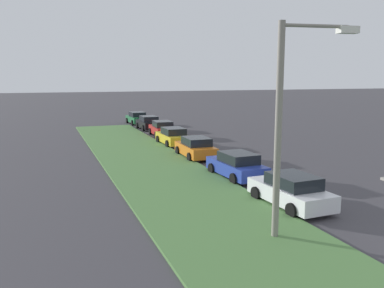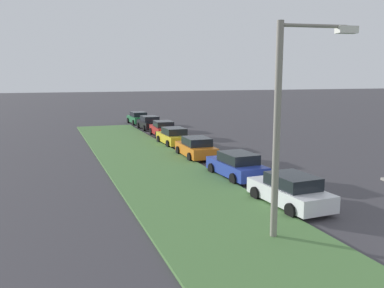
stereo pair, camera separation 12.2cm
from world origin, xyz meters
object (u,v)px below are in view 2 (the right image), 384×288
(parked_car_yellow, at_px, (174,136))
(streetlight, at_px, (287,115))
(parked_car_blue, at_px, (237,166))
(parked_car_red, at_px, (163,129))
(parked_car_black, at_px, (149,123))
(parked_car_white, at_px, (290,191))
(parked_car_green, at_px, (138,118))
(parked_car_orange, at_px, (196,148))

(parked_car_yellow, distance_m, streetlight, 21.07)
(parked_car_yellow, xyz_separation_m, streetlight, (-20.62, 2.32, 3.67))
(parked_car_blue, height_order, parked_car_red, same)
(parked_car_blue, xyz_separation_m, parked_car_black, (22.84, -0.57, 0.00))
(parked_car_yellow, relative_size, streetlight, 0.58)
(parked_car_black, relative_size, streetlight, 0.58)
(parked_car_white, distance_m, parked_car_green, 33.91)
(parked_car_white, xyz_separation_m, parked_car_black, (28.34, -0.63, 0.00))
(streetlight, bearing_deg, parked_car_green, -4.42)
(parked_car_white, bearing_deg, parked_car_black, -4.51)
(parked_car_green, bearing_deg, streetlight, 173.23)
(parked_car_red, distance_m, parked_car_green, 10.94)
(parked_car_black, bearing_deg, parked_car_green, -0.63)
(parked_car_blue, height_order, parked_car_black, same)
(parked_car_white, xyz_separation_m, parked_car_green, (33.90, -0.60, 0.00))
(parked_car_blue, distance_m, parked_car_green, 28.41)
(parked_car_red, relative_size, parked_car_green, 1.00)
(parked_car_blue, relative_size, streetlight, 0.58)
(parked_car_yellow, relative_size, parked_car_black, 1.00)
(parked_car_red, height_order, streetlight, streetlight)
(parked_car_white, bearing_deg, streetlight, 140.04)
(parked_car_white, distance_m, streetlight, 5.26)
(parked_car_yellow, relative_size, parked_car_red, 0.99)
(parked_car_black, distance_m, streetlight, 31.71)
(parked_car_orange, relative_size, parked_car_green, 0.99)
(parked_car_green, bearing_deg, parked_car_orange, 175.95)
(parked_car_white, bearing_deg, parked_car_yellow, -3.45)
(parked_car_white, distance_m, parked_car_yellow, 17.60)
(parked_car_orange, relative_size, parked_car_black, 1.00)
(parked_car_white, xyz_separation_m, parked_car_orange, (11.82, 0.06, 0.00))
(parked_car_green, bearing_deg, parked_car_yellow, 175.78)
(streetlight, bearing_deg, parked_car_orange, -8.43)
(parked_car_red, relative_size, parked_car_black, 1.01)
(parked_car_black, height_order, streetlight, streetlight)
(parked_car_yellow, relative_size, parked_car_green, 0.99)
(parked_car_orange, height_order, parked_car_red, same)
(parked_car_orange, distance_m, streetlight, 15.45)
(parked_car_yellow, height_order, streetlight, streetlight)
(parked_car_white, height_order, parked_car_yellow, same)
(parked_car_red, relative_size, streetlight, 0.58)
(parked_car_yellow, height_order, parked_car_green, same)
(parked_car_red, bearing_deg, parked_car_yellow, 176.32)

